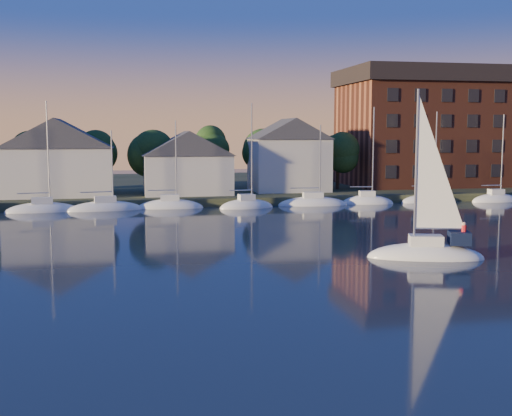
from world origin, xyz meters
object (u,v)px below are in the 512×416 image
object	(u,v)px
clubhouse_east	(289,154)
condo_block	(445,127)
clubhouse_centre	(187,162)
hero_sailboat	(428,251)
clubhouse_west	(59,156)

from	to	relation	value
clubhouse_east	condo_block	world-z (taller)	condo_block
clubhouse_centre	hero_sailboat	size ratio (longest dim) A/B	0.89
clubhouse_west	hero_sailboat	world-z (taller)	hero_sailboat
clubhouse_west	hero_sailboat	size ratio (longest dim) A/B	1.05
condo_block	hero_sailboat	xyz separation A→B (m)	(-26.86, -49.29, -9.24)
condo_block	hero_sailboat	bearing A→B (deg)	-118.59
clubhouse_east	hero_sailboat	bearing A→B (deg)	-91.13
clubhouse_west	condo_block	bearing A→B (deg)	7.07
clubhouse_west	clubhouse_east	size ratio (longest dim) A/B	1.30
clubhouse_west	clubhouse_centre	world-z (taller)	clubhouse_west
clubhouse_west	condo_block	xyz separation A→B (m)	(56.00, 6.95, 3.86)
clubhouse_west	clubhouse_east	bearing A→B (deg)	1.91
clubhouse_west	clubhouse_east	distance (m)	30.02
hero_sailboat	clubhouse_east	bearing A→B (deg)	-73.50
clubhouse_centre	condo_block	bearing A→B (deg)	11.24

